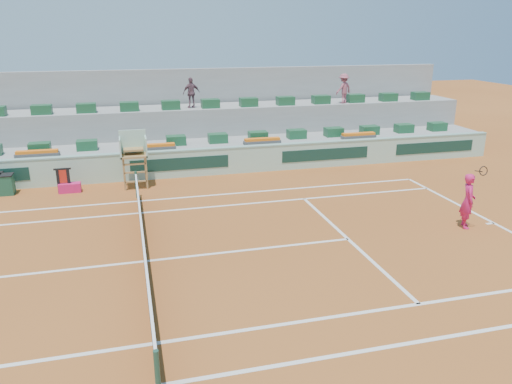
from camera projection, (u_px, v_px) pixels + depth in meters
ground at (144, 261)px, 14.45m from camera, size 90.00×90.00×0.00m
seating_tier_lower at (133, 155)px, 24.10m from camera, size 36.00×4.00×1.20m
seating_tier_upper at (131, 135)px, 25.36m from camera, size 36.00×2.40×2.60m
stadium_back_wall at (129, 112)px, 26.55m from camera, size 36.00×0.40×4.40m
player_bag at (70, 188)px, 20.53m from camera, size 0.87×0.39×0.39m
spectator_mid at (191, 93)px, 25.12m from camera, size 0.95×0.56×1.52m
spectator_right at (344, 89)px, 26.65m from camera, size 1.16×0.94×1.57m
court_lines at (144, 261)px, 14.45m from camera, size 23.89×11.09×0.01m
tennis_net at (143, 245)px, 14.28m from camera, size 0.10×11.97×1.10m
advertising_hoarding at (135, 166)px, 22.07m from camera, size 36.00×0.34×1.26m
umpire_chair at (134, 151)px, 20.86m from camera, size 1.10×0.90×2.40m
seat_row_lower at (132, 143)px, 23.02m from camera, size 32.90×0.60×0.44m
seat_row_upper at (129, 106)px, 24.33m from camera, size 32.90×0.60×0.44m
flower_planters at (98, 150)px, 21.95m from camera, size 26.80×0.36×0.28m
drink_cooler_a at (5, 184)px, 20.19m from camera, size 0.70×0.60×0.84m
towel_rack at (63, 178)px, 20.38m from camera, size 0.67×0.11×1.03m
tennis_player at (468, 201)px, 16.69m from camera, size 0.69×0.97×2.28m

